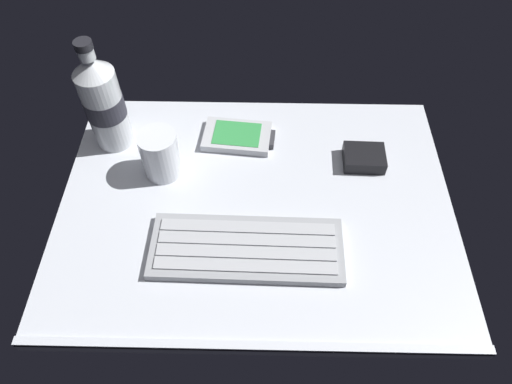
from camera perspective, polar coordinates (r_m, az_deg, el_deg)
ground_plane at (r=75.99cm, az=-0.00°, el=-1.94°), size 64.00×48.00×2.80cm
keyboard at (r=69.81cm, az=-1.17°, el=-6.98°), size 29.19×11.52×1.70cm
handheld_device at (r=83.96cm, az=-2.25°, el=6.89°), size 13.30×8.74×1.50cm
juice_cup at (r=78.15cm, az=-11.73°, el=4.43°), size 6.40×6.40×8.50cm
water_bottle at (r=82.06cm, az=-18.37°, el=10.48°), size 6.73×6.73×20.80cm
charger_block at (r=81.96cm, az=13.23°, el=4.14°), size 7.15×5.79×2.40cm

